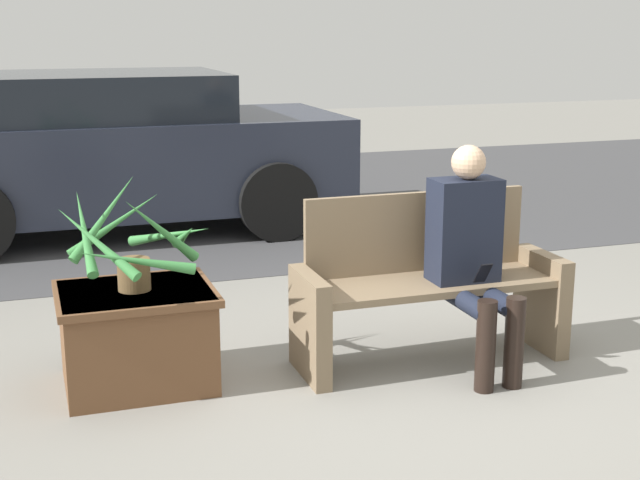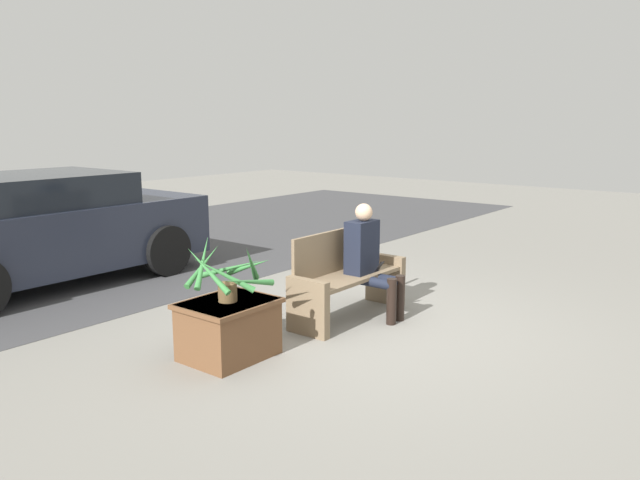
% 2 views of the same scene
% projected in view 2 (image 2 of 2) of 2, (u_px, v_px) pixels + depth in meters
% --- Properties ---
extents(ground_plane, '(30.00, 30.00, 0.00)m').
position_uv_depth(ground_plane, '(361.00, 328.00, 6.47)').
color(ground_plane, gray).
extents(road_surface, '(20.00, 6.00, 0.01)m').
position_uv_depth(road_surface, '(81.00, 259.00, 9.65)').
color(road_surface, '#424244').
rests_on(road_surface, ground_plane).
extents(bench, '(1.53, 0.49, 0.94)m').
position_uv_depth(bench, '(345.00, 278.00, 6.75)').
color(bench, '#7A664C').
rests_on(bench, ground_plane).
extents(person_seated, '(0.37, 0.60, 1.24)m').
position_uv_depth(person_seated, '(369.00, 256.00, 6.73)').
color(person_seated, black).
rests_on(person_seated, ground_plane).
extents(planter_box, '(0.81, 0.67, 0.53)m').
position_uv_depth(planter_box, '(229.00, 327.00, 5.61)').
color(planter_box, brown).
rests_on(planter_box, ground_plane).
extents(potted_plant, '(0.80, 0.80, 0.57)m').
position_uv_depth(potted_plant, '(227.00, 274.00, 5.52)').
color(potted_plant, brown).
rests_on(potted_plant, planter_box).
extents(parked_car, '(4.09, 1.98, 1.45)m').
position_uv_depth(parked_car, '(41.00, 229.00, 8.06)').
color(parked_car, '#232838').
rests_on(parked_car, ground_plane).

